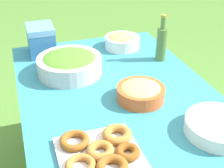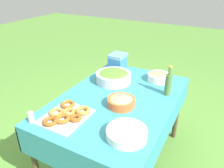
{
  "view_description": "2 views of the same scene",
  "coord_description": "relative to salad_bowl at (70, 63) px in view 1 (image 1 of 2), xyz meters",
  "views": [
    {
      "loc": [
        -1.25,
        0.44,
        1.58
      ],
      "look_at": [
        0.02,
        0.02,
        0.79
      ],
      "focal_mm": 50.0,
      "sensor_mm": 36.0,
      "label": 1
    },
    {
      "loc": [
        -1.49,
        -0.75,
        1.74
      ],
      "look_at": [
        0.02,
        0.07,
        0.87
      ],
      "focal_mm": 35.0,
      "sensor_mm": 36.0,
      "label": 2
    }
  ],
  "objects": [
    {
      "name": "bread_bowl",
      "position": [
        0.24,
        -0.39,
        -0.01
      ],
      "size": [
        0.22,
        0.22,
        0.09
      ],
      "color": "white",
      "rests_on": "picnic_table"
    },
    {
      "name": "donut_platter",
      "position": [
        -0.71,
        0.03,
        -0.04
      ],
      "size": [
        0.38,
        0.32,
        0.05
      ],
      "color": "silver",
      "rests_on": "picnic_table"
    },
    {
      "name": "picnic_table",
      "position": [
        -0.26,
        -0.19,
        -0.15
      ],
      "size": [
        1.43,
        0.95,
        0.76
      ],
      "color": "teal",
      "rests_on": "ground_plane"
    },
    {
      "name": "olive_oil_bottle",
      "position": [
        0.0,
        -0.55,
        0.05
      ],
      "size": [
        0.06,
        0.06,
        0.28
      ],
      "color": "#4C7238",
      "rests_on": "picnic_table"
    },
    {
      "name": "pasta_bowl",
      "position": [
        -0.37,
        -0.27,
        -0.02
      ],
      "size": [
        0.23,
        0.23,
        0.08
      ],
      "color": "#E05B28",
      "rests_on": "picnic_table"
    },
    {
      "name": "salad_bowl",
      "position": [
        0.0,
        0.0,
        0.0
      ],
      "size": [
        0.35,
        0.35,
        0.12
      ],
      "color": "silver",
      "rests_on": "picnic_table"
    },
    {
      "name": "cooler_box",
      "position": [
        0.31,
        0.11,
        0.03
      ],
      "size": [
        0.2,
        0.16,
        0.18
      ],
      "color": "#3372B7",
      "rests_on": "picnic_table"
    },
    {
      "name": "plate_stack",
      "position": [
        -0.7,
        -0.47,
        -0.03
      ],
      "size": [
        0.28,
        0.28,
        0.06
      ],
      "color": "white",
      "rests_on": "picnic_table"
    }
  ]
}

